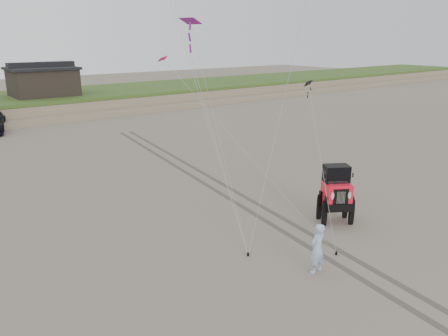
% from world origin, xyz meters
% --- Properties ---
extents(ground, '(160.00, 160.00, 0.00)m').
position_xyz_m(ground, '(0.00, 0.00, 0.00)').
color(ground, '#6B6054').
rests_on(ground, ground).
extents(dune_ridge, '(160.00, 14.25, 1.73)m').
position_xyz_m(dune_ridge, '(0.00, 37.50, 0.82)').
color(dune_ridge, '#7A6B54').
rests_on(dune_ridge, ground).
extents(cabin, '(6.40, 5.40, 3.35)m').
position_xyz_m(cabin, '(2.00, 37.00, 3.24)').
color(cabin, black).
rests_on(cabin, dune_ridge).
extents(jeep, '(4.67, 5.62, 1.94)m').
position_xyz_m(jeep, '(3.07, 0.76, 0.97)').
color(jeep, red).
rests_on(jeep, ground).
extents(man, '(0.66, 0.47, 1.72)m').
position_xyz_m(man, '(-0.71, -1.49, 0.86)').
color(man, '#88B0D2').
rests_on(man, ground).
extents(stake_main, '(0.08, 0.08, 0.12)m').
position_xyz_m(stake_main, '(-1.76, 0.72, 0.06)').
color(stake_main, black).
rests_on(stake_main, ground).
extents(stake_aux, '(0.08, 0.08, 0.12)m').
position_xyz_m(stake_aux, '(0.77, -1.16, 0.06)').
color(stake_aux, black).
rests_on(stake_aux, ground).
extents(tire_tracks, '(5.22, 29.74, 0.01)m').
position_xyz_m(tire_tracks, '(2.00, 8.00, 0.00)').
color(tire_tracks, '#4C443D').
rests_on(tire_tracks, ground).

